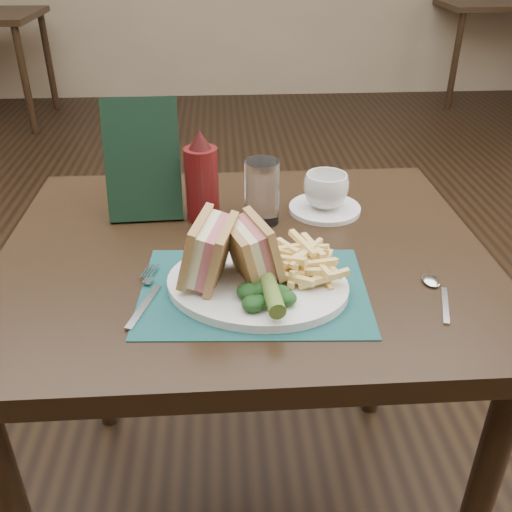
{
  "coord_description": "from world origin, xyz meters",
  "views": [
    {
      "loc": [
        -0.04,
        -1.43,
        1.27
      ],
      "look_at": [
        0.02,
        -0.61,
        0.8
      ],
      "focal_mm": 40.0,
      "sensor_mm": 36.0,
      "label": 1
    }
  ],
  "objects": [
    {
      "name": "table_bg_right",
      "position": [
        2.17,
        3.3,
        0.38
      ],
      "size": [
        0.9,
        0.75,
        0.75
      ],
      "primitive_type": null,
      "color": "black",
      "rests_on": "ground"
    },
    {
      "name": "fries_pile",
      "position": [
        0.09,
        -0.62,
        0.8
      ],
      "size": [
        0.18,
        0.2,
        0.06
      ],
      "primitive_type": null,
      "color": "#FCDB7E",
      "rests_on": "plate"
    },
    {
      "name": "kale_garnish",
      "position": [
        0.03,
        -0.7,
        0.78
      ],
      "size": [
        0.11,
        0.08,
        0.03
      ],
      "primitive_type": null,
      "color": "black",
      "rests_on": "plate"
    },
    {
      "name": "placemat",
      "position": [
        0.01,
        -0.64,
        0.75
      ],
      "size": [
        0.39,
        0.29,
        0.0
      ],
      "primitive_type": "cube",
      "rotation": [
        0.0,
        0.0,
        -0.06
      ],
      "color": "#164748",
      "rests_on": "table_main"
    },
    {
      "name": "sandwich_half_b",
      "position": [
        -0.01,
        -0.63,
        0.82
      ],
      "size": [
        0.11,
        0.12,
        0.1
      ],
      "primitive_type": null,
      "rotation": [
        0.0,
        -0.24,
        0.32
      ],
      "color": "tan",
      "rests_on": "plate"
    },
    {
      "name": "plate",
      "position": [
        0.02,
        -0.64,
        0.76
      ],
      "size": [
        0.35,
        0.31,
        0.01
      ],
      "primitive_type": null,
      "rotation": [
        0.0,
        0.0,
        -0.27
      ],
      "color": "white",
      "rests_on": "placemat"
    },
    {
      "name": "wall_back",
      "position": [
        0.0,
        3.5,
        0.0
      ],
      "size": [
        6.0,
        0.0,
        6.0
      ],
      "primitive_type": "plane",
      "rotation": [
        1.57,
        0.0,
        0.0
      ],
      "color": "tan",
      "rests_on": "ground"
    },
    {
      "name": "sandwich_half_a",
      "position": [
        -0.08,
        -0.63,
        0.82
      ],
      "size": [
        0.1,
        0.13,
        0.11
      ],
      "primitive_type": null,
      "rotation": [
        0.0,
        0.24,
        -0.24
      ],
      "color": "tan",
      "rests_on": "plate"
    },
    {
      "name": "coffee_cup",
      "position": [
        0.18,
        -0.35,
        0.8
      ],
      "size": [
        0.11,
        0.11,
        0.07
      ],
      "primitive_type": "imported",
      "rotation": [
        0.0,
        0.0,
        0.2
      ],
      "color": "white",
      "rests_on": "saucer"
    },
    {
      "name": "check_presenter",
      "position": [
        -0.19,
        -0.34,
        0.87
      ],
      "size": [
        0.15,
        0.1,
        0.24
      ],
      "primitive_type": "cube",
      "rotation": [
        -0.31,
        0.0,
        0.04
      ],
      "color": "black",
      "rests_on": "table_main"
    },
    {
      "name": "floor",
      "position": [
        0.0,
        0.0,
        0.0
      ],
      "size": [
        7.0,
        7.0,
        0.0
      ],
      "primitive_type": "plane",
      "color": "black",
      "rests_on": "ground"
    },
    {
      "name": "saucer",
      "position": [
        0.18,
        -0.35,
        0.76
      ],
      "size": [
        0.17,
        0.17,
        0.01
      ],
      "primitive_type": "cylinder",
      "rotation": [
        0.0,
        0.0,
        -0.17
      ],
      "color": "white",
      "rests_on": "table_main"
    },
    {
      "name": "spoon",
      "position": [
        0.31,
        -0.68,
        0.76
      ],
      "size": [
        0.08,
        0.15,
        0.01
      ],
      "primitive_type": null,
      "rotation": [
        0.0,
        0.0,
        -0.3
      ],
      "color": "silver",
      "rests_on": "table_main"
    },
    {
      "name": "ketchup_bottle",
      "position": [
        -0.08,
        -0.37,
        0.84
      ],
      "size": [
        0.09,
        0.09,
        0.19
      ],
      "primitive_type": null,
      "rotation": [
        0.0,
        0.0,
        -0.36
      ],
      "color": "#510D0F",
      "rests_on": "table_main"
    },
    {
      "name": "pickle_spear",
      "position": [
        0.03,
        -0.7,
        0.79
      ],
      "size": [
        0.04,
        0.12,
        0.03
      ],
      "primitive_type": "cylinder",
      "rotation": [
        1.54,
        0.0,
        0.08
      ],
      "color": "#50712B",
      "rests_on": "plate"
    },
    {
      "name": "table_main",
      "position": [
        0.0,
        -0.5,
        0.38
      ],
      "size": [
        0.9,
        0.75,
        0.75
      ],
      "primitive_type": null,
      "color": "black",
      "rests_on": "ground"
    },
    {
      "name": "drinking_glass",
      "position": [
        0.04,
        -0.39,
        0.81
      ],
      "size": [
        0.09,
        0.09,
        0.13
      ],
      "primitive_type": "cylinder",
      "rotation": [
        0.0,
        0.0,
        0.35
      ],
      "color": "white",
      "rests_on": "table_main"
    },
    {
      "name": "fork",
      "position": [
        -0.17,
        -0.65,
        0.76
      ],
      "size": [
        0.08,
        0.17,
        0.01
      ],
      "primitive_type": null,
      "rotation": [
        0.0,
        0.0,
        -0.3
      ],
      "color": "silver",
      "rests_on": "placemat"
    }
  ]
}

